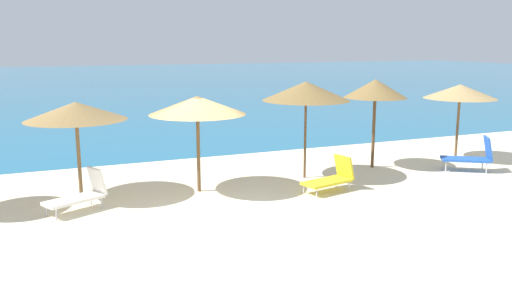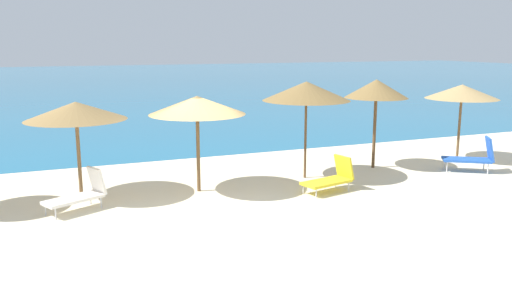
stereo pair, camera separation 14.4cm
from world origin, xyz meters
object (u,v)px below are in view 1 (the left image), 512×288
Objects in this scene: beach_umbrella_2 at (76,111)px; beach_umbrella_5 at (375,89)px; beach_umbrella_3 at (197,105)px; beach_umbrella_4 at (306,91)px; lounge_chair_3 at (472,156)px; lounge_chair_2 at (332,178)px; lounge_chair_1 at (81,194)px; beach_umbrella_6 at (460,92)px.

beach_umbrella_2 is 8.85m from beach_umbrella_5.
beach_umbrella_5 reaches higher than beach_umbrella_3.
beach_umbrella_4 is 5.69m from lounge_chair_3.
lounge_chair_2 is at bearing -21.98° from beach_umbrella_3.
lounge_chair_1 is at bearing -170.35° from beach_umbrella_3.
lounge_chair_2 is 0.98× the size of lounge_chair_3.
lounge_chair_3 reaches higher than lounge_chair_2.
beach_umbrella_5 is at bearing -0.47° from beach_umbrella_2.
beach_umbrella_2 is 0.98× the size of beach_umbrella_3.
beach_umbrella_4 is at bearing -3.59° from beach_umbrella_2.
beach_umbrella_6 reaches higher than lounge_chair_1.
lounge_chair_1 is (-3.04, -0.52, -1.91)m from beach_umbrella_3.
beach_umbrella_6 is at bearing -1.11° from beach_umbrella_2.
beach_umbrella_2 is 12.10m from beach_umbrella_6.
beach_umbrella_4 is 6.72m from lounge_chair_1.
beach_umbrella_5 reaches higher than lounge_chair_1.
lounge_chair_3 is at bearing -100.28° from lounge_chair_2.
lounge_chair_3 is at bearing -13.89° from beach_umbrella_4.
beach_umbrella_4 is (3.28, 0.21, 0.24)m from beach_umbrella_3.
lounge_chair_3 is at bearing -8.31° from beach_umbrella_2.
beach_umbrella_3 and beach_umbrella_6 have the same top height.
beach_umbrella_6 is 1.64× the size of lounge_chair_3.
lounge_chair_3 is (2.54, -1.59, -2.03)m from beach_umbrella_5.
beach_umbrella_3 is 1.00× the size of beach_umbrella_6.
beach_umbrella_3 is at bearing 115.84° from lounge_chair_3.
beach_umbrella_4 reaches higher than lounge_chair_2.
beach_umbrella_5 is at bearing 5.12° from beach_umbrella_3.
beach_umbrella_5 is 9.22m from lounge_chair_1.
beach_umbrella_5 is at bearing -67.64° from lounge_chair_2.
beach_umbrella_3 is 0.91× the size of beach_umbrella_5.
beach_umbrella_5 is at bearing 91.00° from lounge_chair_3.
beach_umbrella_4 reaches higher than beach_umbrella_3.
lounge_chair_3 is at bearing -116.50° from beach_umbrella_6.
lounge_chair_3 is (-0.71, -1.43, -1.84)m from beach_umbrella_6.
beach_umbrella_3 is 3.30m from beach_umbrella_4.
beach_umbrella_6 is 1.69× the size of lounge_chair_1.
beach_umbrella_3 is 0.90× the size of beach_umbrella_4.
lounge_chair_2 is 5.14m from lounge_chair_3.
beach_umbrella_2 reaches higher than lounge_chair_3.
lounge_chair_1 is 6.38m from lounge_chair_2.
beach_umbrella_3 is 3.63m from lounge_chair_1.
beach_umbrella_2 is 0.90× the size of beach_umbrella_5.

